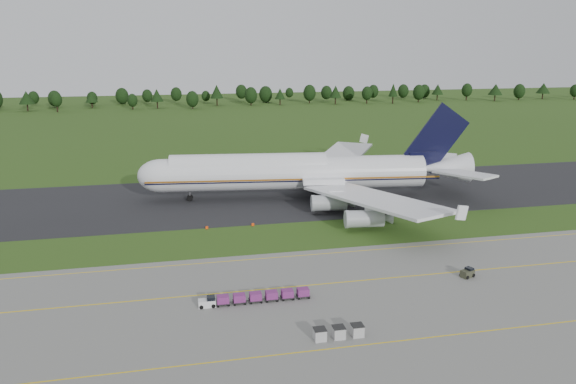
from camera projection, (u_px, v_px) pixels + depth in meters
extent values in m
plane|color=#294815|center=(286.00, 237.00, 105.05)|extent=(600.00, 600.00, 0.00)
cube|color=slate|center=(339.00, 323.00, 72.93)|extent=(300.00, 52.00, 0.06)
cube|color=black|center=(262.00, 197.00, 131.49)|extent=(300.00, 40.00, 0.08)
cube|color=yellow|center=(316.00, 285.00, 84.26)|extent=(300.00, 0.25, 0.01)
cube|color=yellow|center=(354.00, 346.00, 67.25)|extent=(300.00, 0.20, 0.01)
cube|color=yellow|center=(298.00, 256.00, 95.59)|extent=(120.00, 0.20, 0.01)
cylinder|color=black|center=(28.00, 107.00, 293.39)|extent=(0.70, 0.70, 3.77)
cone|color=#193211|center=(26.00, 97.00, 292.03)|extent=(7.85, 7.85, 6.70)
cylinder|color=black|center=(57.00, 108.00, 289.54)|extent=(0.70, 0.70, 4.19)
sphere|color=#193211|center=(56.00, 100.00, 288.42)|extent=(5.68, 5.68, 5.68)
cylinder|color=black|center=(92.00, 105.00, 307.45)|extent=(0.70, 0.70, 3.14)
cone|color=#193211|center=(91.00, 97.00, 306.32)|extent=(6.54, 6.54, 5.58)
cylinder|color=black|center=(133.00, 106.00, 300.56)|extent=(0.70, 0.70, 3.20)
sphere|color=#193211|center=(132.00, 100.00, 299.70)|extent=(5.38, 5.38, 5.38)
cylinder|color=black|center=(157.00, 105.00, 305.40)|extent=(0.70, 0.70, 3.77)
cone|color=#193211|center=(157.00, 95.00, 304.03)|extent=(6.84, 6.84, 6.71)
cylinder|color=black|center=(193.00, 106.00, 303.87)|extent=(0.70, 0.70, 3.43)
sphere|color=#193211|center=(192.00, 99.00, 302.96)|extent=(6.66, 6.66, 6.66)
cylinder|color=black|center=(217.00, 102.00, 318.31)|extent=(0.70, 0.70, 4.21)
cone|color=#193211|center=(217.00, 91.00, 316.79)|extent=(7.37, 7.37, 7.49)
cylinder|color=black|center=(251.00, 102.00, 319.69)|extent=(0.70, 0.70, 3.76)
sphere|color=#193211|center=(251.00, 95.00, 318.68)|extent=(7.13, 7.13, 7.13)
cylinder|color=black|center=(280.00, 102.00, 321.81)|extent=(0.70, 0.70, 3.43)
cone|color=#193211|center=(280.00, 94.00, 320.58)|extent=(5.76, 5.76, 6.10)
cylinder|color=black|center=(309.00, 100.00, 330.77)|extent=(0.70, 0.70, 3.99)
sphere|color=#193211|center=(310.00, 93.00, 329.70)|extent=(7.30, 7.30, 7.30)
cylinder|color=black|center=(335.00, 101.00, 325.11)|extent=(0.70, 0.70, 3.90)
cone|color=#193211|center=(336.00, 91.00, 323.70)|extent=(6.83, 6.83, 6.93)
cylinder|color=black|center=(367.00, 100.00, 329.06)|extent=(0.70, 0.70, 3.94)
sphere|color=#193211|center=(367.00, 93.00, 328.01)|extent=(6.16, 6.16, 6.16)
cylinder|color=black|center=(393.00, 100.00, 328.98)|extent=(0.70, 0.70, 4.20)
cone|color=#193211|center=(393.00, 90.00, 327.46)|extent=(5.30, 5.30, 7.46)
cylinder|color=black|center=(418.00, 99.00, 336.51)|extent=(0.70, 0.70, 3.84)
sphere|color=#193211|center=(419.00, 92.00, 335.48)|extent=(7.02, 7.02, 7.02)
cylinder|color=black|center=(437.00, 97.00, 347.90)|extent=(0.70, 0.70, 3.54)
cone|color=#193211|center=(438.00, 89.00, 346.62)|extent=(7.09, 7.09, 6.29)
cylinder|color=black|center=(466.00, 97.00, 346.30)|extent=(0.70, 0.70, 4.16)
sphere|color=#193211|center=(467.00, 90.00, 345.19)|extent=(6.32, 6.32, 6.32)
cylinder|color=black|center=(495.00, 98.00, 343.65)|extent=(0.70, 0.70, 3.73)
cone|color=#193211|center=(496.00, 89.00, 342.30)|extent=(8.52, 8.52, 6.63)
cylinder|color=black|center=(519.00, 97.00, 349.78)|extent=(0.70, 0.70, 3.52)
sphere|color=#193211|center=(519.00, 91.00, 348.84)|extent=(6.92, 6.92, 6.92)
cylinder|color=black|center=(542.00, 96.00, 355.75)|extent=(0.70, 0.70, 3.59)
cone|color=#193211|center=(543.00, 88.00, 354.45)|extent=(8.42, 8.42, 6.38)
cylinder|color=black|center=(574.00, 97.00, 350.91)|extent=(0.70, 0.70, 3.70)
sphere|color=#193211|center=(575.00, 91.00, 349.93)|extent=(6.00, 6.00, 6.00)
cylinder|color=white|center=(294.00, 173.00, 129.26)|extent=(60.82, 14.63, 7.49)
cylinder|color=white|center=(248.00, 166.00, 127.90)|extent=(35.83, 10.02, 5.84)
sphere|color=white|center=(161.00, 176.00, 126.65)|extent=(7.49, 7.49, 7.49)
cone|color=white|center=(445.00, 168.00, 132.24)|extent=(12.21, 8.43, 7.12)
cube|color=#BD6F1C|center=(295.00, 180.00, 125.80)|extent=(66.14, 7.99, 0.36)
cube|color=white|center=(374.00, 199.00, 111.60)|extent=(21.44, 36.84, 0.57)
cube|color=white|center=(338.00, 159.00, 149.84)|extent=(27.93, 35.37, 0.57)
cylinder|color=#A1A4A9|center=(329.00, 203.00, 118.11)|extent=(7.63, 4.17, 3.33)
cylinder|color=#A1A4A9|center=(364.00, 219.00, 107.53)|extent=(7.63, 4.17, 3.33)
cylinder|color=#A1A4A9|center=(313.00, 174.00, 143.33)|extent=(7.63, 4.17, 3.33)
cylinder|color=#A1A4A9|center=(325.00, 165.00, 154.77)|extent=(7.63, 4.17, 3.33)
cube|color=black|center=(436.00, 139.00, 130.19)|extent=(15.14, 2.38, 16.71)
cube|color=white|center=(465.00, 174.00, 124.78)|extent=(10.93, 14.68, 0.47)
cube|color=white|center=(440.00, 160.00, 139.80)|extent=(12.94, 14.13, 0.47)
cylinder|color=slate|center=(190.00, 196.00, 128.46)|extent=(0.37, 0.37, 2.29)
cylinder|color=black|center=(190.00, 198.00, 128.59)|extent=(1.45, 1.09, 1.35)
cylinder|color=slate|center=(323.00, 198.00, 126.57)|extent=(0.37, 0.37, 2.29)
cylinder|color=black|center=(323.00, 200.00, 126.69)|extent=(1.45, 1.09, 1.35)
cylinder|color=slate|center=(317.00, 188.00, 135.58)|extent=(0.37, 0.37, 2.29)
cylinder|color=black|center=(317.00, 190.00, 135.70)|extent=(1.45, 1.09, 1.35)
cube|color=silver|center=(207.00, 303.00, 77.18)|extent=(2.37, 1.28, 1.00)
cylinder|color=black|center=(201.00, 307.00, 76.47)|extent=(0.55, 0.20, 0.55)
cube|color=black|center=(223.00, 303.00, 77.67)|extent=(1.82, 1.37, 0.11)
cube|color=#682262|center=(223.00, 299.00, 77.53)|extent=(1.64, 1.28, 1.00)
cylinder|color=black|center=(218.00, 306.00, 76.96)|extent=(0.31, 0.14, 0.31)
cube|color=black|center=(239.00, 301.00, 78.13)|extent=(1.82, 1.37, 0.11)
cube|color=#682262|center=(239.00, 298.00, 77.98)|extent=(1.64, 1.28, 1.00)
cylinder|color=black|center=(235.00, 305.00, 77.42)|extent=(0.31, 0.14, 0.31)
cube|color=black|center=(256.00, 300.00, 78.58)|extent=(1.82, 1.37, 0.11)
cube|color=#682262|center=(255.00, 296.00, 78.44)|extent=(1.64, 1.28, 1.00)
cylinder|color=black|center=(251.00, 303.00, 77.88)|extent=(0.31, 0.14, 0.31)
cube|color=black|center=(272.00, 298.00, 79.04)|extent=(1.82, 1.37, 0.11)
cube|color=#682262|center=(272.00, 295.00, 78.90)|extent=(1.64, 1.28, 1.00)
cylinder|color=black|center=(267.00, 302.00, 78.33)|extent=(0.31, 0.14, 0.31)
cube|color=black|center=(287.00, 297.00, 79.50)|extent=(1.82, 1.37, 0.11)
cube|color=#682262|center=(287.00, 293.00, 79.36)|extent=(1.64, 1.28, 1.00)
cylinder|color=black|center=(283.00, 300.00, 78.79)|extent=(0.31, 0.14, 0.31)
cube|color=black|center=(303.00, 295.00, 79.95)|extent=(1.82, 1.37, 0.11)
cube|color=#682262|center=(303.00, 292.00, 79.81)|extent=(1.64, 1.28, 1.00)
cylinder|color=black|center=(299.00, 299.00, 79.25)|extent=(0.31, 0.14, 0.31)
cylinder|color=black|center=(207.00, 305.00, 77.24)|extent=(0.55, 0.20, 0.55)
cube|color=#343626|center=(467.00, 273.00, 86.84)|extent=(2.39, 1.94, 1.14)
cylinder|color=black|center=(465.00, 277.00, 86.18)|extent=(0.58, 0.21, 0.58)
cylinder|color=black|center=(469.00, 273.00, 87.65)|extent=(0.58, 0.21, 0.58)
cube|color=#ACACAC|center=(320.00, 335.00, 68.47)|extent=(1.43, 1.43, 1.43)
cube|color=black|center=(320.00, 329.00, 68.28)|extent=(1.51, 1.51, 0.07)
cube|color=#ACACAC|center=(339.00, 333.00, 68.96)|extent=(1.43, 1.43, 1.43)
cube|color=black|center=(339.00, 327.00, 68.76)|extent=(1.51, 1.51, 0.07)
cube|color=#ACACAC|center=(357.00, 331.00, 69.44)|extent=(1.43, 1.43, 1.43)
cube|color=black|center=(357.00, 325.00, 69.24)|extent=(1.51, 1.51, 0.07)
cube|color=#FE4408|center=(207.00, 228.00, 109.21)|extent=(0.50, 0.12, 0.60)
cube|color=black|center=(207.00, 229.00, 109.28)|extent=(0.30, 0.30, 0.04)
cube|color=#FE4408|center=(253.00, 225.00, 111.03)|extent=(0.50, 0.12, 0.60)
cube|color=black|center=(253.00, 226.00, 111.10)|extent=(0.30, 0.30, 0.04)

